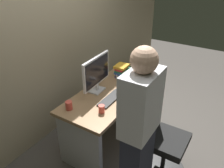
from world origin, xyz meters
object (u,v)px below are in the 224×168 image
cell_phone (141,80)px  cup_near_keyboard (102,109)px  monitor (97,72)px  book_stack (122,71)px  person_at_desk (139,132)px  keyboard (111,98)px  cup_by_monitor (69,105)px  desk (109,109)px  office_chair (161,140)px  mouse (124,86)px

cell_phone → cup_near_keyboard: bearing=-160.3°
monitor → book_stack: 0.54m
person_at_desk → keyboard: 0.76m
cup_near_keyboard → book_stack: bearing=15.3°
keyboard → cup_by_monitor: (-0.42, 0.29, 0.04)m
monitor → book_stack: size_ratio=2.26×
book_stack → cell_phone: (0.04, -0.28, -0.09)m
monitor → cup_by_monitor: 0.53m
book_stack → cell_phone: bearing=-82.3°
desk → person_at_desk: 0.94m
monitor → book_stack: monitor is taller
monitor → book_stack: (0.51, -0.07, -0.16)m
person_at_desk → cup_by_monitor: (0.05, 0.87, -0.06)m
office_chair → book_stack: (0.60, 0.85, 0.40)m
mouse → office_chair: bearing=-116.8°
monitor → desk: bearing=-83.8°
desk → cell_phone: 0.61m
office_chair → person_at_desk: bearing=170.1°
book_stack → desk: bearing=-170.0°
person_at_desk → desk: bearing=50.8°
person_at_desk → mouse: person_at_desk is taller
person_at_desk → cell_phone: person_at_desk is taller
person_at_desk → monitor: (0.54, 0.84, 0.15)m
office_chair → cup_by_monitor: office_chair is taller
mouse → cup_near_keyboard: size_ratio=1.15×
mouse → cup_by_monitor: 0.79m
person_at_desk → book_stack: 1.30m
office_chair → cup_near_keyboard: 0.75m
monitor → cup_near_keyboard: bearing=-138.9°
office_chair → keyboard: office_chair is taller
person_at_desk → book_stack: (1.05, 0.77, -0.02)m
cup_by_monitor → mouse: bearing=-20.4°
desk → person_at_desk: bearing=-129.2°
book_stack → office_chair: bearing=-125.4°
cup_near_keyboard → book_stack: size_ratio=0.36×
mouse → monitor: bearing=135.5°
desk → mouse: size_ratio=13.34×
monitor → cup_near_keyboard: (-0.35, -0.31, -0.21)m
cup_near_keyboard → keyboard: bearing=10.8°
office_chair → cup_by_monitor: bearing=112.5°
desk → cup_near_keyboard: cup_near_keyboard is taller
monitor → cell_phone: monitor is taller
office_chair → cell_phone: size_ratio=6.53×
cup_near_keyboard → office_chair: bearing=-67.3°
monitor → cup_by_monitor: monitor is taller
book_stack → mouse: bearing=-146.9°
keyboard → book_stack: bearing=16.9°
monitor → cup_by_monitor: bearing=176.2°
cup_near_keyboard → cup_by_monitor: size_ratio=0.90×
mouse → person_at_desk: bearing=-142.7°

